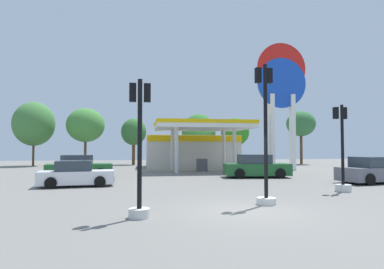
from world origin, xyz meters
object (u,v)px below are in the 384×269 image
(station_pole_sign, at_px, (282,89))
(car_2, at_px, (256,167))
(traffic_signal_0, at_px, (265,148))
(tree_2, at_px, (134,132))
(car_3, at_px, (79,167))
(traffic_signal_2, at_px, (342,162))
(car_0, at_px, (76,175))
(tree_3, at_px, (199,132))
(tree_1, at_px, (86,125))
(tree_0, at_px, (34,124))
(car_1, at_px, (374,171))
(tree_4, at_px, (235,132))
(tree_5, at_px, (301,124))
(traffic_signal_1, at_px, (140,161))

(station_pole_sign, distance_m, car_2, 10.27)
(traffic_signal_0, xyz_separation_m, tree_2, (-5.47, 29.42, 1.92))
(car_3, height_order, traffic_signal_2, traffic_signal_2)
(car_0, bearing_deg, tree_3, 64.10)
(traffic_signal_0, xyz_separation_m, tree_1, (-10.98, 27.96, 2.62))
(station_pole_sign, height_order, car_0, station_pole_sign)
(station_pole_sign, relative_size, tree_0, 1.60)
(car_1, relative_size, tree_2, 0.81)
(tree_0, xyz_separation_m, tree_2, (11.26, 1.26, -0.80))
(car_3, relative_size, tree_0, 0.64)
(tree_4, bearing_deg, tree_3, 179.88)
(traffic_signal_2, relative_size, tree_5, 0.61)
(station_pole_sign, bearing_deg, tree_2, 137.04)
(traffic_signal_1, xyz_separation_m, tree_2, (-0.85, 31.02, 2.31))
(traffic_signal_1, height_order, tree_3, tree_3)
(traffic_signal_0, distance_m, tree_2, 29.98)
(tree_3, bearing_deg, tree_2, 176.00)
(tree_0, xyz_separation_m, tree_3, (19.32, 0.69, -0.74))
(tree_1, relative_size, tree_4, 1.14)
(tree_3, height_order, tree_5, tree_5)
(car_2, xyz_separation_m, tree_2, (-8.94, 18.88, 3.28))
(tree_1, height_order, tree_3, tree_1)
(tree_4, xyz_separation_m, tree_5, (8.42, -1.16, 1.06))
(car_2, bearing_deg, traffic_signal_2, -79.15)
(tree_2, relative_size, tree_4, 0.97)
(station_pole_sign, height_order, tree_3, station_pole_sign)
(traffic_signal_2, relative_size, tree_3, 0.66)
(station_pole_sign, bearing_deg, car_3, -165.86)
(tree_1, bearing_deg, tree_0, 177.98)
(car_3, distance_m, tree_0, 18.10)
(car_3, xyz_separation_m, tree_3, (11.47, 16.49, 3.35))
(tree_0, bearing_deg, car_2, -41.10)
(tree_3, bearing_deg, car_3, -124.83)
(car_2, bearing_deg, tree_5, 54.39)
(car_1, relative_size, traffic_signal_0, 0.88)
(car_0, relative_size, tree_5, 0.60)
(tree_3, bearing_deg, traffic_signal_0, -95.12)
(car_1, relative_size, tree_3, 0.73)
(station_pole_sign, xyz_separation_m, car_2, (-4.74, -6.13, -6.74))
(car_1, bearing_deg, tree_1, 132.40)
(tree_2, distance_m, tree_3, 8.08)
(car_2, height_order, tree_3, tree_3)
(car_0, bearing_deg, station_pole_sign, 30.86)
(car_0, bearing_deg, car_1, -3.30)
(tree_5, bearing_deg, car_0, -138.94)
(car_3, height_order, tree_2, tree_2)
(car_2, bearing_deg, station_pole_sign, 52.29)
(tree_1, bearing_deg, car_1, -47.60)
(tree_1, bearing_deg, tree_5, -0.60)
(station_pole_sign, height_order, car_1, station_pole_sign)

